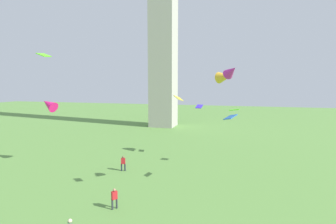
{
  "coord_description": "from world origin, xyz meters",
  "views": [
    {
      "loc": [
        9.8,
        -5.96,
        10.14
      ],
      "look_at": [
        2.71,
        19.37,
        7.34
      ],
      "focal_mm": 27.93,
      "sensor_mm": 36.0,
      "label": 1
    }
  ],
  "objects": [
    {
      "name": "monument_obelisk",
      "position": [
        -8.24,
        54.37,
        29.69
      ],
      "size": [
        5.74,
        5.74,
        59.38
      ],
      "color": "#A8A399",
      "rests_on": "ground_plane"
    },
    {
      "name": "person_0",
      "position": [
        0.11,
        12.48,
        0.98
      ],
      "size": [
        0.48,
        0.51,
        1.73
      ],
      "rotation": [
        0.0,
        0.0,
        4.04
      ],
      "color": "#2D3338",
      "rests_on": "ground_plane"
    },
    {
      "name": "person_1",
      "position": [
        -3.29,
        21.31,
        1.01
      ],
      "size": [
        0.54,
        0.39,
        1.79
      ],
      "rotation": [
        0.0,
        0.0,
        3.44
      ],
      "color": "#1E2333",
      "rests_on": "ground_plane"
    },
    {
      "name": "kite_flying_0",
      "position": [
        8.96,
        16.69,
        11.23
      ],
      "size": [
        1.59,
        1.78,
        1.34
      ],
      "rotation": [
        0.0,
        0.0,
        0.57
      ],
      "color": "#BE299A"
    },
    {
      "name": "kite_flying_1",
      "position": [
        4.75,
        15.38,
        8.97
      ],
      "size": [
        0.94,
        1.02,
        0.49
      ],
      "rotation": [
        0.0,
        0.0,
        5.45
      ],
      "color": "yellow"
    },
    {
      "name": "kite_flying_2",
      "position": [
        -13.01,
        20.96,
        7.69
      ],
      "size": [
        2.45,
        1.72,
        1.98
      ],
      "rotation": [
        0.0,
        0.0,
        4.53
      ],
      "color": "#E2176F"
    },
    {
      "name": "kite_flying_3",
      "position": [
        4.39,
        29.12,
        7.15
      ],
      "size": [
        0.96,
        1.23,
        0.46
      ],
      "rotation": [
        0.0,
        0.0,
        4.58
      ],
      "color": "#3E2ACC"
    },
    {
      "name": "kite_flying_4",
      "position": [
        7.77,
        28.15,
        11.07
      ],
      "size": [
        2.67,
        2.57,
        1.68
      ],
      "rotation": [
        0.0,
        0.0,
        0.88
      ],
      "color": "gold"
    },
    {
      "name": "kite_flying_5",
      "position": [
        9.11,
        25.71,
        7.14
      ],
      "size": [
        1.24,
        0.92,
        0.22
      ],
      "rotation": [
        0.0,
        0.0,
        3.04
      ],
      "color": "#4AE611"
    },
    {
      "name": "kite_flying_6",
      "position": [
        8.88,
        19.39,
        7.03
      ],
      "size": [
        1.35,
        1.53,
        0.54
      ],
      "rotation": [
        0.0,
        0.0,
        4.2
      ],
      "color": "#245DB3"
    },
    {
      "name": "kite_flying_7",
      "position": [
        -14.85,
        22.69,
        13.89
      ],
      "size": [
        1.32,
        1.84,
        0.64
      ],
      "rotation": [
        0.0,
        0.0,
        4.84
      ],
      "color": "#5BD31E"
    }
  ]
}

